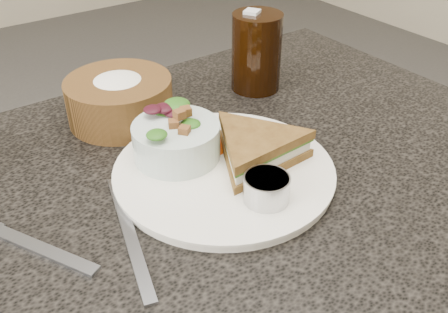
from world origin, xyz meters
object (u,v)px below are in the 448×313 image
dressing_ramekin (266,189)px  bread_basket (119,93)px  cola_glass (257,49)px  dinner_plate (224,171)px  sandwich (256,149)px  salad_bowl (176,135)px

dressing_ramekin → bread_basket: 0.30m
dressing_ramekin → cola_glass: bearing=53.6°
dinner_plate → dressing_ramekin: (0.00, -0.08, 0.02)m
sandwich → salad_bowl: 0.11m
dinner_plate → dressing_ramekin: bearing=-88.4°
dressing_ramekin → bread_basket: size_ratio=0.35×
sandwich → bread_basket: bread_basket is taller
dinner_plate → sandwich: size_ratio=1.80×
bread_basket → cola_glass: bearing=-8.3°
sandwich → bread_basket: (-0.08, 0.23, 0.01)m
sandwich → salad_bowl: bearing=134.5°
salad_bowl → cola_glass: 0.26m
cola_glass → salad_bowl: bearing=-152.3°
bread_basket → cola_glass: (0.24, -0.03, 0.03)m
dinner_plate → bread_basket: 0.22m
dinner_plate → bread_basket: (-0.04, 0.21, 0.04)m
sandwich → salad_bowl: salad_bowl is taller
salad_bowl → cola_glass: size_ratio=0.81×
sandwich → salad_bowl: size_ratio=1.37×
dinner_plate → sandwich: sandwich is taller
sandwich → cola_glass: cola_glass is taller
dinner_plate → salad_bowl: (-0.04, 0.06, 0.04)m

